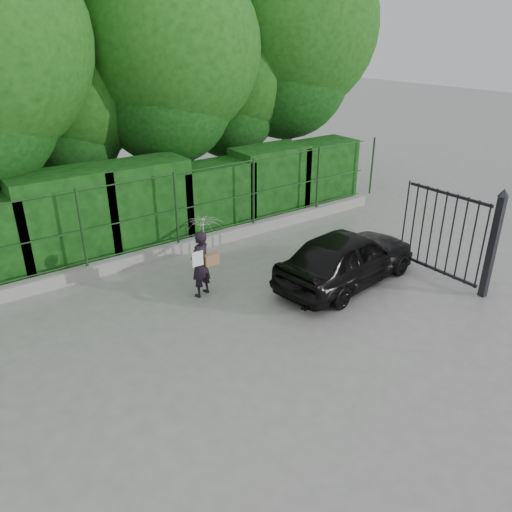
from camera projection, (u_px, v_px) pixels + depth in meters
ground at (276, 342)px, 9.03m from camera, size 80.00×80.00×0.00m
kerb at (165, 252)px, 12.29m from camera, size 14.00×0.25×0.30m
fence at (170, 210)px, 11.97m from camera, size 14.13×0.06×1.80m
hedge at (145, 208)px, 12.68m from camera, size 14.20×1.20×2.24m
trees at (136, 51)px, 13.42m from camera, size 17.10×6.15×8.08m
gate at (472, 237)px, 10.45m from camera, size 0.22×2.33×2.36m
woman at (203, 245)px, 10.24m from camera, size 0.88×0.86×1.71m
car at (347, 257)px, 10.89m from camera, size 3.82×1.94×1.24m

